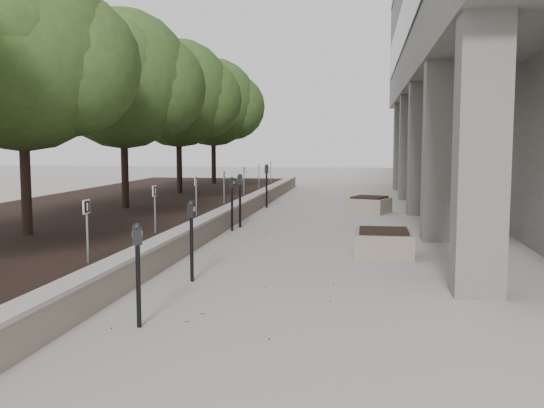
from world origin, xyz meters
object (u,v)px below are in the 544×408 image
Objects in this scene: crabapple_tree_2 at (22,95)px; parking_meter_2 at (192,241)px; planter_back at (369,205)px; crabapple_tree_3 at (123,109)px; crabapple_tree_4 at (179,116)px; crabapple_tree_5 at (213,121)px; parking_meter_5 at (267,186)px; parking_meter_1 at (138,275)px; parking_meter_3 at (240,201)px; planter_front at (383,243)px; parking_meter_4 at (232,204)px.

crabapple_tree_2 is 4.93m from parking_meter_2.
crabapple_tree_2 reaches higher than planter_back.
crabapple_tree_4 is at bearing 90.00° from crabapple_tree_3.
crabapple_tree_3 is 1.00× the size of crabapple_tree_5.
parking_meter_5 is 1.32× the size of planter_back.
parking_meter_1 is 0.90× the size of parking_meter_3.
parking_meter_2 is at bearing -71.85° from crabapple_tree_4.
planter_front is at bearing 54.09° from parking_meter_2.
parking_meter_5 is 9.05m from planter_front.
crabapple_tree_5 reaches higher than parking_meter_1.
crabapple_tree_2 is 5.00m from crabapple_tree_3.
parking_meter_3 reaches higher than planter_back.
planter_front is at bearing -63.80° from crabapple_tree_5.
parking_meter_3 is 0.95× the size of parking_meter_5.
crabapple_tree_2 is 5.54m from parking_meter_4.
parking_meter_4 is 0.92× the size of parking_meter_5.
crabapple_tree_4 is 4.16m from parking_meter_5.
crabapple_tree_5 is at bearing 126.29° from parking_meter_4.
crabapple_tree_2 reaches higher than parking_meter_2.
parking_meter_2 is (3.87, -1.81, -2.47)m from crabapple_tree_2.
parking_meter_2 is 0.93× the size of parking_meter_3.
crabapple_tree_5 is 19.80m from parking_meter_1.
crabapple_tree_5 reaches higher than parking_meter_3.
parking_meter_4 is (3.31, 3.71, -2.44)m from crabapple_tree_2.
crabapple_tree_2 is at bearing 117.83° from parking_meter_1.
parking_meter_4 reaches higher than planter_back.
crabapple_tree_5 is 4.30× the size of parking_meter_1.
crabapple_tree_3 is 3.88× the size of parking_meter_3.
parking_meter_2 is 0.88× the size of parking_meter_5.
crabapple_tree_2 is at bearing 167.92° from parking_meter_2.
parking_meter_2 is at bearing -86.45° from parking_meter_3.
parking_meter_1 is 0.98× the size of parking_meter_2.
parking_meter_4 is at bearing 108.74° from parking_meter_2.
parking_meter_2 is at bearing -60.38° from crabapple_tree_3.
crabapple_tree_3 is at bearing 98.08° from parking_meter_1.
crabapple_tree_3 is 4.31m from parking_meter_4.
crabapple_tree_2 reaches higher than parking_meter_1.
parking_meter_3 is at bearing 107.49° from parking_meter_2.
crabapple_tree_3 reaches higher than planter_front.
planter_front reaches higher than planter_back.
parking_meter_4 is 4.62m from planter_front.
planter_front is (6.95, -14.12, -2.86)m from crabapple_tree_5.
crabapple_tree_5 is 4.01× the size of parking_meter_4.
planter_back is at bearing 62.44° from parking_meter_1.
crabapple_tree_4 is 5.00m from crabapple_tree_5.
crabapple_tree_2 is at bearing -172.74° from planter_front.
planter_front is (6.95, -4.12, -2.86)m from crabapple_tree_3.
planter_front is (3.64, -2.83, -0.42)m from parking_meter_4.
planter_front is at bearing -82.08° from parking_meter_5.
crabapple_tree_4 is at bearing 137.70° from parking_meter_4.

